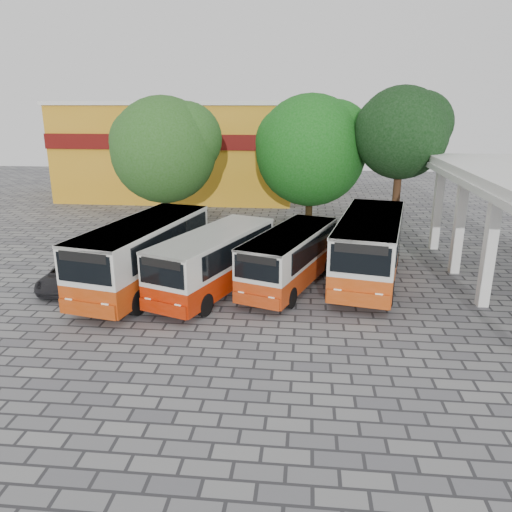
# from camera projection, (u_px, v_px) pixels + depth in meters

# --- Properties ---
(ground) EXTENTS (90.00, 90.00, 0.00)m
(ground) POSITION_uv_depth(u_px,v_px,m) (295.00, 315.00, 20.22)
(ground) COLOR #58585D
(ground) RESTS_ON ground
(shophouse_block) EXTENTS (20.40, 10.40, 8.30)m
(shophouse_block) POSITION_uv_depth(u_px,v_px,m) (181.00, 149.00, 44.72)
(shophouse_block) COLOR #C08416
(shophouse_block) RESTS_ON ground
(bus_far_left) EXTENTS (4.38, 9.08, 3.12)m
(bus_far_left) POSITION_uv_depth(u_px,v_px,m) (144.00, 251.00, 22.60)
(bus_far_left) COLOR #AA3608
(bus_far_left) RESTS_ON ground
(bus_centre_left) EXTENTS (4.87, 8.15, 2.75)m
(bus_centre_left) POSITION_uv_depth(u_px,v_px,m) (214.00, 258.00, 22.25)
(bus_centre_left) COLOR #AC1C00
(bus_centre_left) RESTS_ON ground
(bus_centre_right) EXTENTS (4.52, 7.77, 2.62)m
(bus_centre_right) POSITION_uv_depth(u_px,v_px,m) (290.00, 255.00, 22.95)
(bus_centre_right) COLOR #AA310A
(bus_centre_right) RESTS_ON ground
(bus_far_right) EXTENTS (4.37, 9.16, 3.15)m
(bus_far_right) POSITION_uv_depth(u_px,v_px,m) (370.00, 244.00, 23.58)
(bus_far_right) COLOR #B33D0B
(bus_far_right) RESTS_ON ground
(tree_left) EXTENTS (7.10, 6.76, 8.70)m
(tree_left) POSITION_uv_depth(u_px,v_px,m) (165.00, 146.00, 31.80)
(tree_left) COLOR #473122
(tree_left) RESTS_ON ground
(tree_middle) EXTENTS (7.67, 7.31, 8.84)m
(tree_middle) POSITION_uv_depth(u_px,v_px,m) (312.00, 147.00, 32.83)
(tree_middle) COLOR black
(tree_middle) RESTS_ON ground
(tree_right) EXTENTS (5.80, 5.53, 9.25)m
(tree_right) POSITION_uv_depth(u_px,v_px,m) (403.00, 130.00, 29.85)
(tree_right) COLOR #4A2E1A
(tree_right) RESTS_ON ground
(parked_car) EXTENTS (2.30, 4.32, 1.16)m
(parked_car) POSITION_uv_depth(u_px,v_px,m) (69.00, 275.00, 23.15)
(parked_car) COLOR black
(parked_car) RESTS_ON ground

